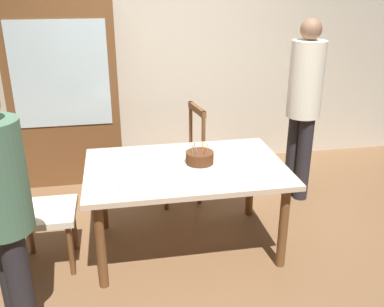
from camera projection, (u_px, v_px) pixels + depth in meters
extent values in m
plane|color=brown|center=(186.00, 244.00, 3.58)|extent=(6.40, 6.40, 0.00)
cube|color=beige|center=(158.00, 53.00, 4.78)|extent=(6.40, 0.10, 2.60)
cube|color=beige|center=(186.00, 168.00, 3.32)|extent=(1.54, 1.01, 0.04)
cylinder|color=brown|center=(101.00, 246.00, 2.97)|extent=(0.07, 0.07, 0.68)
cylinder|color=brown|center=(283.00, 227.00, 3.20)|extent=(0.07, 0.07, 0.68)
cylinder|color=brown|center=(102.00, 193.00, 3.71)|extent=(0.07, 0.07, 0.68)
cylinder|color=brown|center=(250.00, 181.00, 3.93)|extent=(0.07, 0.07, 0.68)
cylinder|color=silver|center=(200.00, 164.00, 3.33)|extent=(0.28, 0.28, 0.01)
cylinder|color=#563019|center=(200.00, 158.00, 3.32)|extent=(0.22, 0.22, 0.09)
cylinder|color=#66CC72|center=(207.00, 148.00, 3.30)|extent=(0.01, 0.01, 0.05)
sphere|color=#FFC64C|center=(207.00, 144.00, 3.29)|extent=(0.01, 0.01, 0.01)
cylinder|color=#F2994C|center=(203.00, 146.00, 3.34)|extent=(0.01, 0.01, 0.05)
sphere|color=#FFC64C|center=(203.00, 142.00, 3.33)|extent=(0.01, 0.01, 0.01)
cylinder|color=#D872CC|center=(195.00, 147.00, 3.33)|extent=(0.01, 0.01, 0.05)
sphere|color=#FFC64C|center=(195.00, 143.00, 3.32)|extent=(0.01, 0.01, 0.01)
cylinder|color=#66CC72|center=(192.00, 149.00, 3.27)|extent=(0.01, 0.01, 0.05)
sphere|color=#FFC64C|center=(192.00, 145.00, 3.26)|extent=(0.01, 0.01, 0.01)
cylinder|color=#D872CC|center=(197.00, 151.00, 3.24)|extent=(0.01, 0.01, 0.05)
sphere|color=#FFC64C|center=(197.00, 147.00, 3.22)|extent=(0.01, 0.01, 0.01)
cylinder|color=#E54C4C|center=(205.00, 151.00, 3.24)|extent=(0.01, 0.01, 0.05)
sphere|color=#FFC64C|center=(205.00, 147.00, 3.23)|extent=(0.01, 0.01, 0.01)
cylinder|color=silver|center=(132.00, 182.00, 3.03)|extent=(0.22, 0.22, 0.01)
cylinder|color=silver|center=(172.00, 155.00, 3.50)|extent=(0.22, 0.22, 0.01)
cube|color=silver|center=(109.00, 185.00, 3.00)|extent=(0.18, 0.05, 0.01)
cube|color=silver|center=(152.00, 157.00, 3.47)|extent=(0.18, 0.04, 0.01)
cube|color=beige|center=(177.00, 158.00, 4.17)|extent=(0.50, 0.50, 0.05)
cylinder|color=brown|center=(157.00, 175.00, 4.36)|extent=(0.04, 0.04, 0.42)
cylinder|color=brown|center=(166.00, 189.00, 4.06)|extent=(0.04, 0.04, 0.42)
cylinder|color=brown|center=(188.00, 171.00, 4.46)|extent=(0.04, 0.04, 0.42)
cylinder|color=brown|center=(200.00, 184.00, 4.16)|extent=(0.04, 0.04, 0.42)
cylinder|color=brown|center=(191.00, 126.00, 4.30)|extent=(0.04, 0.04, 0.50)
cylinder|color=brown|center=(203.00, 137.00, 3.98)|extent=(0.04, 0.04, 0.50)
cube|color=brown|center=(197.00, 109.00, 4.06)|extent=(0.10, 0.40, 0.06)
cube|color=beige|center=(46.00, 213.00, 3.18)|extent=(0.44, 0.44, 0.05)
cylinder|color=brown|center=(71.00, 250.00, 3.14)|extent=(0.04, 0.04, 0.42)
cylinder|color=brown|center=(74.00, 226.00, 3.45)|extent=(0.04, 0.04, 0.42)
cylinder|color=brown|center=(22.00, 255.00, 3.09)|extent=(0.04, 0.04, 0.42)
cylinder|color=brown|center=(30.00, 230.00, 3.40)|extent=(0.04, 0.04, 0.42)
cube|color=beige|center=(12.00, 185.00, 3.05)|extent=(0.05, 0.40, 0.50)
cylinder|color=#262328|center=(21.00, 290.00, 2.48)|extent=(0.14, 0.14, 0.76)
cylinder|color=#262328|center=(12.00, 279.00, 2.57)|extent=(0.14, 0.14, 0.76)
cylinder|color=#262328|center=(293.00, 155.00, 4.30)|extent=(0.14, 0.14, 0.85)
cylinder|color=#262328|center=(304.00, 159.00, 4.20)|extent=(0.14, 0.14, 0.85)
cylinder|color=silver|center=(306.00, 79.00, 3.96)|extent=(0.32, 0.32, 0.71)
sphere|color=#8C664C|center=(311.00, 29.00, 3.79)|extent=(0.19, 0.19, 0.19)
cube|color=brown|center=(65.00, 94.00, 4.48)|extent=(1.10, 0.44, 1.90)
cube|color=silver|center=(60.00, 75.00, 4.18)|extent=(0.94, 0.01, 1.04)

